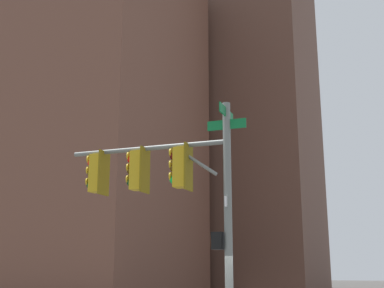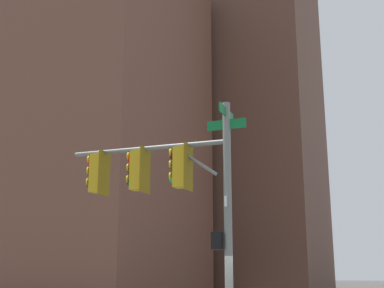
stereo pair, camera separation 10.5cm
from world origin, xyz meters
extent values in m
cylinder|color=slate|center=(-0.08, 0.23, 3.09)|extent=(0.19, 0.19, 6.19)
cylinder|color=slate|center=(-0.03, -1.90, 5.21)|extent=(0.21, 4.26, 0.12)
cylinder|color=slate|center=(-0.06, -0.53, 4.76)|extent=(0.11, 1.04, 0.75)
cube|color=#0F6B33|center=(-0.08, 0.23, 5.94)|extent=(1.11, 0.05, 0.24)
cube|color=#0F6B33|center=(-0.08, 0.23, 5.64)|extent=(0.05, 0.98, 0.24)
cube|color=white|center=(-0.08, 0.23, 3.74)|extent=(0.45, 0.04, 0.24)
cube|color=gold|center=(-0.05, -0.95, 4.65)|extent=(0.35, 0.35, 1.00)
cube|color=#775E0F|center=(-0.06, -0.76, 4.65)|extent=(0.54, 0.05, 1.16)
sphere|color=#470A07|center=(-0.05, -1.16, 4.95)|extent=(0.20, 0.20, 0.20)
cylinder|color=gold|center=(-0.05, -1.22, 5.04)|extent=(0.23, 0.04, 0.23)
sphere|color=#4C330A|center=(-0.05, -1.16, 4.65)|extent=(0.20, 0.20, 0.20)
cylinder|color=gold|center=(-0.05, -1.22, 4.74)|extent=(0.23, 0.04, 0.23)
sphere|color=green|center=(-0.05, -1.16, 4.35)|extent=(0.20, 0.20, 0.20)
cylinder|color=gold|center=(-0.05, -1.22, 4.44)|extent=(0.23, 0.04, 0.23)
cube|color=gold|center=(-0.03, -2.13, 4.65)|extent=(0.35, 0.35, 1.00)
cube|color=#775E0F|center=(-0.03, -1.94, 4.65)|extent=(0.54, 0.05, 1.16)
sphere|color=red|center=(-0.02, -2.34, 4.95)|extent=(0.20, 0.20, 0.20)
cylinder|color=gold|center=(-0.02, -2.40, 5.04)|extent=(0.23, 0.04, 0.23)
sphere|color=#4C330A|center=(-0.02, -2.34, 4.65)|extent=(0.20, 0.20, 0.20)
cylinder|color=gold|center=(-0.02, -2.40, 4.74)|extent=(0.23, 0.04, 0.23)
sphere|color=#0A3819|center=(-0.02, -2.34, 4.35)|extent=(0.20, 0.20, 0.20)
cylinder|color=gold|center=(-0.02, -2.40, 4.44)|extent=(0.23, 0.04, 0.23)
cube|color=gold|center=(0.00, -3.32, 4.65)|extent=(0.35, 0.35, 1.00)
cube|color=#775E0F|center=(-0.01, -3.13, 4.65)|extent=(0.54, 0.05, 1.16)
sphere|color=red|center=(0.00, -3.52, 4.95)|extent=(0.20, 0.20, 0.20)
cylinder|color=gold|center=(0.00, -3.59, 5.04)|extent=(0.23, 0.04, 0.23)
sphere|color=#4C330A|center=(0.00, -3.52, 4.65)|extent=(0.20, 0.20, 0.20)
cylinder|color=gold|center=(0.00, -3.59, 4.74)|extent=(0.23, 0.04, 0.23)
sphere|color=#0A3819|center=(0.00, -3.52, 4.35)|extent=(0.20, 0.20, 0.20)
cylinder|color=gold|center=(0.00, -3.59, 4.44)|extent=(0.23, 0.04, 0.23)
cube|color=black|center=(-0.07, -0.01, 2.85)|extent=(0.37, 0.26, 0.40)
cube|color=#EA5914|center=(-0.07, -0.15, 2.85)|extent=(0.25, 0.03, 0.28)
cube|color=brown|center=(-45.32, -12.55, 26.69)|extent=(18.74, 16.95, 53.39)
cube|color=brown|center=(-25.35, -22.06, 15.15)|extent=(17.44, 19.57, 30.30)
cube|color=#4C3328|center=(-53.87, -36.27, 27.39)|extent=(19.64, 14.26, 54.78)
camera|label=1|loc=(11.55, 3.90, 2.20)|focal=48.50mm
camera|label=2|loc=(11.52, 4.00, 2.20)|focal=48.50mm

